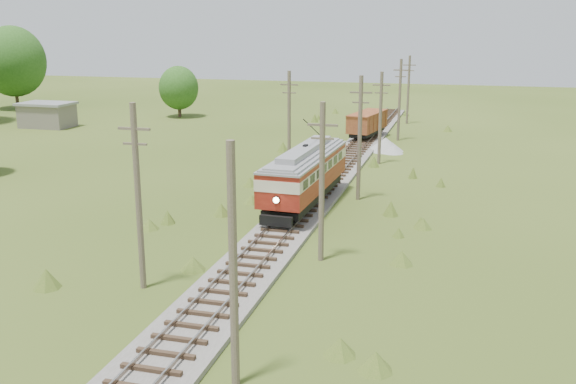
% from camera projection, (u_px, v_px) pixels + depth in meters
% --- Properties ---
extents(railbed_main, '(3.60, 96.00, 0.57)m').
position_uv_depth(railbed_main, '(324.00, 185.00, 50.62)').
color(railbed_main, '#605B54').
rests_on(railbed_main, ground).
extents(streetcar, '(3.43, 12.75, 5.79)m').
position_uv_depth(streetcar, '(305.00, 171.00, 44.16)').
color(streetcar, black).
rests_on(streetcar, ground).
extents(gondola, '(3.69, 7.87, 2.51)m').
position_uv_depth(gondola, '(367.00, 123.00, 71.22)').
color(gondola, black).
rests_on(gondola, ground).
extents(gravel_pile, '(3.79, 4.02, 1.38)m').
position_uv_depth(gravel_pile, '(387.00, 145.00, 64.90)').
color(gravel_pile, gray).
rests_on(gravel_pile, ground).
extents(utility_pole_r_1, '(0.30, 0.30, 8.80)m').
position_uv_depth(utility_pole_r_1, '(233.00, 268.00, 21.70)').
color(utility_pole_r_1, brown).
rests_on(utility_pole_r_1, ground).
extents(utility_pole_r_2, '(1.60, 0.30, 8.60)m').
position_uv_depth(utility_pole_r_2, '(322.00, 181.00, 33.77)').
color(utility_pole_r_2, brown).
rests_on(utility_pole_r_2, ground).
extents(utility_pole_r_3, '(1.60, 0.30, 9.00)m').
position_uv_depth(utility_pole_r_3, '(360.00, 137.00, 45.88)').
color(utility_pole_r_3, brown).
rests_on(utility_pole_r_3, ground).
extents(utility_pole_r_4, '(1.60, 0.30, 8.40)m').
position_uv_depth(utility_pole_r_4, '(380.00, 117.00, 58.14)').
color(utility_pole_r_4, brown).
rests_on(utility_pole_r_4, ground).
extents(utility_pole_r_5, '(1.60, 0.30, 8.90)m').
position_uv_depth(utility_pole_r_5, '(400.00, 99.00, 70.10)').
color(utility_pole_r_5, brown).
rests_on(utility_pole_r_5, ground).
extents(utility_pole_r_6, '(1.60, 0.30, 8.70)m').
position_uv_depth(utility_pole_r_6, '(408.00, 89.00, 82.31)').
color(utility_pole_r_6, brown).
rests_on(utility_pole_r_6, ground).
extents(utility_pole_l_a, '(1.60, 0.30, 9.00)m').
position_uv_depth(utility_pole_l_a, '(138.00, 196.00, 30.05)').
color(utility_pole_l_a, brown).
rests_on(utility_pole_l_a, ground).
extents(utility_pole_l_b, '(1.60, 0.30, 8.60)m').
position_uv_depth(utility_pole_l_b, '(289.00, 119.00, 56.31)').
color(utility_pole_l_b, brown).
rests_on(utility_pole_l_b, ground).
extents(tree_left_5, '(9.66, 9.66, 12.44)m').
position_uv_depth(tree_left_5, '(13.00, 61.00, 96.84)').
color(tree_left_5, '#38281C').
rests_on(tree_left_5, ground).
extents(tree_mid_a, '(5.46, 5.46, 7.03)m').
position_uv_depth(tree_mid_a, '(179.00, 88.00, 88.57)').
color(tree_mid_a, '#38281C').
rests_on(tree_mid_a, ground).
extents(shed, '(6.40, 4.40, 3.10)m').
position_uv_depth(shed, '(47.00, 115.00, 80.13)').
color(shed, slate).
rests_on(shed, ground).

